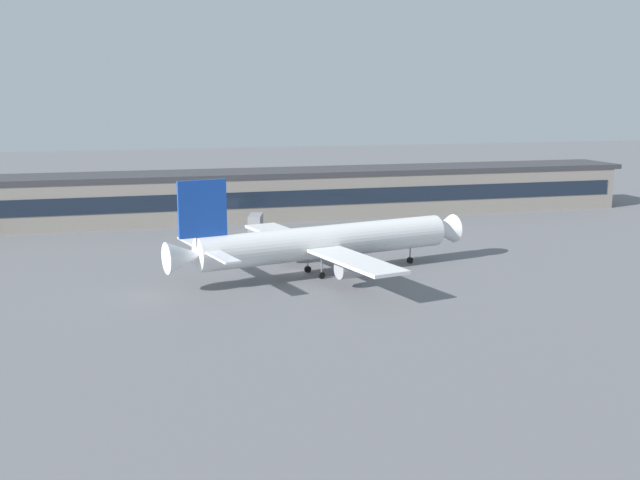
# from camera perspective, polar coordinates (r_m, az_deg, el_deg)

# --- Properties ---
(ground_plane) EXTENTS (600.00, 600.00, 0.00)m
(ground_plane) POSITION_cam_1_polar(r_m,az_deg,el_deg) (125.18, -1.79, -2.48)
(ground_plane) COLOR slate
(terminal_building) EXTENTS (197.48, 16.58, 11.42)m
(terminal_building) POSITION_cam_1_polar(r_m,az_deg,el_deg) (179.08, -6.04, 3.43)
(terminal_building) COLOR gray
(terminal_building) RESTS_ON ground_plane
(airliner) EXTENTS (53.02, 45.51, 16.81)m
(airliner) POSITION_cam_1_polar(r_m,az_deg,el_deg) (122.40, 0.12, -0.17)
(airliner) COLOR white
(airliner) RESTS_ON ground_plane
(catering_truck) EXTENTS (4.51, 7.64, 4.15)m
(catering_truck) POSITION_cam_1_polar(r_m,az_deg,el_deg) (159.56, -4.94, 1.27)
(catering_truck) COLOR gray
(catering_truck) RESTS_ON ground_plane
(follow_me_car) EXTENTS (4.76, 3.10, 1.85)m
(follow_me_car) POSITION_cam_1_polar(r_m,az_deg,el_deg) (167.14, 6.16, 1.27)
(follow_me_car) COLOR red
(follow_me_car) RESTS_ON ground_plane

